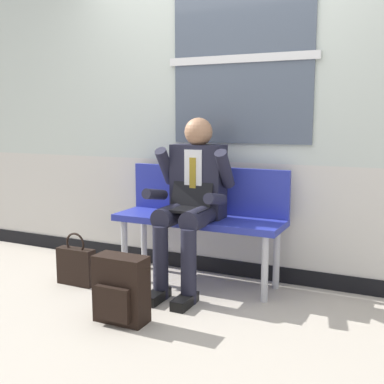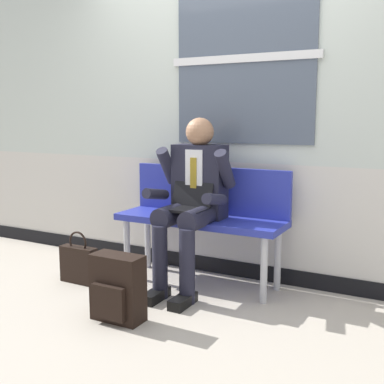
{
  "view_description": "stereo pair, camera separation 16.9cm",
  "coord_description": "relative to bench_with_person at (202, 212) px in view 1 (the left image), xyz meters",
  "views": [
    {
      "loc": [
        1.41,
        -3.03,
        1.28
      ],
      "look_at": [
        -0.04,
        0.03,
        0.75
      ],
      "focal_mm": 44.87,
      "sensor_mm": 36.0,
      "label": 1
    },
    {
      "loc": [
        1.56,
        -2.95,
        1.28
      ],
      "look_at": [
        -0.04,
        0.03,
        0.75
      ],
      "focal_mm": 44.87,
      "sensor_mm": 36.0,
      "label": 2
    }
  ],
  "objects": [
    {
      "name": "bench_with_person",
      "position": [
        0.0,
        0.0,
        0.0
      ],
      "size": [
        1.31,
        0.42,
        0.89
      ],
      "color": "#28339E",
      "rests_on": "ground"
    },
    {
      "name": "backpack",
      "position": [
        -0.14,
        -0.93,
        -0.35
      ],
      "size": [
        0.34,
        0.2,
        0.43
      ],
      "color": "black",
      "rests_on": "ground"
    },
    {
      "name": "ground_plane",
      "position": [
        0.08,
        -0.3,
        -0.56
      ],
      "size": [
        18.0,
        18.0,
        0.0
      ],
      "primitive_type": "plane",
      "color": "#B2A899"
    },
    {
      "name": "handbag",
      "position": [
        -0.84,
        -0.5,
        -0.4
      ],
      "size": [
        0.31,
        0.09,
        0.41
      ],
      "color": "black",
      "rests_on": "ground"
    },
    {
      "name": "station_wall",
      "position": [
        0.08,
        0.28,
        0.93
      ],
      "size": [
        5.64,
        0.17,
        2.99
      ],
      "color": "beige",
      "rests_on": "ground"
    },
    {
      "name": "person_seated",
      "position": [
        0.0,
        -0.2,
        0.14
      ],
      "size": [
        0.57,
        0.7,
        1.28
      ],
      "color": "#1E1E2D",
      "rests_on": "ground"
    }
  ]
}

